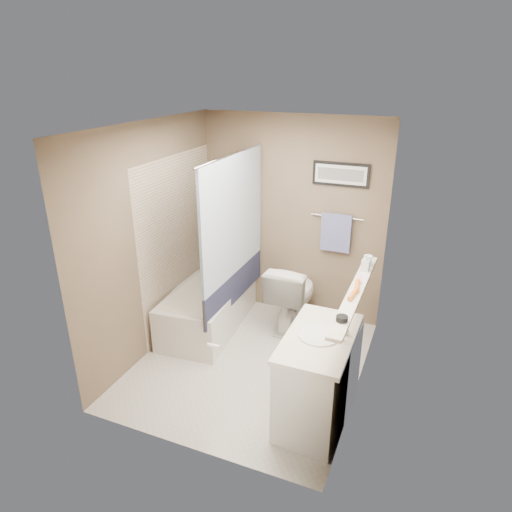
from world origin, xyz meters
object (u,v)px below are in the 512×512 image
at_px(toilet, 293,295).
at_px(hair_brush_back, 357,286).
at_px(bathtub, 210,306).
at_px(candle_bowl_near, 342,319).
at_px(vanity, 318,381).
at_px(hair_brush_front, 353,294).
at_px(soap_bottle, 366,263).
at_px(glass_jar, 368,261).

height_order(toilet, hair_brush_back, hair_brush_back).
distance_m(bathtub, candle_bowl_near, 2.33).
distance_m(toilet, vanity, 1.56).
xyz_separation_m(hair_brush_front, hair_brush_back, (0.00, 0.15, 0.00)).
bearing_deg(soap_bottle, glass_jar, 90.00).
xyz_separation_m(vanity, hair_brush_back, (0.19, 0.42, 0.74)).
height_order(glass_jar, soap_bottle, soap_bottle).
xyz_separation_m(hair_brush_back, soap_bottle, (0.00, 0.40, 0.06)).
bearing_deg(hair_brush_front, hair_brush_back, 90.00).
distance_m(vanity, hair_brush_back, 0.87).
bearing_deg(hair_brush_back, candle_bowl_near, -90.00).
distance_m(bathtub, hair_brush_front, 2.14).
xyz_separation_m(glass_jar, soap_bottle, (0.00, -0.12, 0.03)).
height_order(vanity, candle_bowl_near, candle_bowl_near).
relative_size(vanity, hair_brush_back, 4.09).
bearing_deg(soap_bottle, vanity, -102.74).
distance_m(toilet, hair_brush_back, 1.50).
bearing_deg(glass_jar, soap_bottle, -90.00).
relative_size(bathtub, hair_brush_front, 6.82).
distance_m(vanity, hair_brush_front, 0.81).
bearing_deg(glass_jar, toilet, 152.24).
xyz_separation_m(vanity, candle_bowl_near, (0.19, -0.16, 0.73)).
height_order(vanity, soap_bottle, soap_bottle).
height_order(bathtub, hair_brush_front, hair_brush_front).
relative_size(hair_brush_front, glass_jar, 2.20).
relative_size(hair_brush_back, soap_bottle, 1.39).
xyz_separation_m(bathtub, hair_brush_back, (1.79, -0.63, 0.89)).
bearing_deg(toilet, vanity, 116.91).
bearing_deg(hair_brush_back, soap_bottle, 90.00).
bearing_deg(bathtub, hair_brush_front, -28.42).
bearing_deg(glass_jar, bathtub, 176.36).
relative_size(candle_bowl_near, hair_brush_front, 0.41).
height_order(hair_brush_back, soap_bottle, soap_bottle).
relative_size(hair_brush_front, hair_brush_back, 1.00).
xyz_separation_m(vanity, soap_bottle, (0.19, 0.82, 0.79)).
distance_m(hair_brush_front, hair_brush_back, 0.15).
bearing_deg(hair_brush_front, soap_bottle, 90.00).
height_order(candle_bowl_near, soap_bottle, soap_bottle).
distance_m(hair_brush_front, glass_jar, 0.68).
distance_m(candle_bowl_near, glass_jar, 1.10).
relative_size(bathtub, glass_jar, 15.00).
bearing_deg(soap_bottle, hair_brush_back, -90.00).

